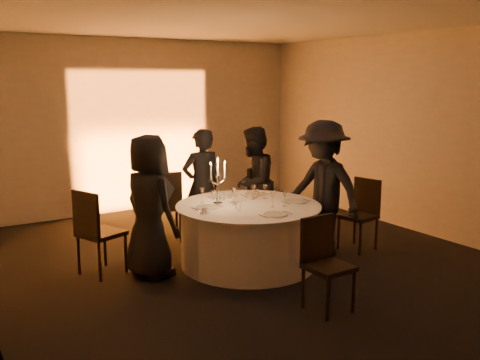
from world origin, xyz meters
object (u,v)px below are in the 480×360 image
chair_left (95,228)px  chair_right (362,210)px  guest_back_left (202,186)px  candelabra (218,188)px  guest_left (149,206)px  guest_back_right (253,182)px  chair_front (324,258)px  coffee_cup (205,210)px  guest_right (323,189)px  banquet_table (248,235)px  chair_back_left (165,202)px  chair_back_right (248,195)px

chair_left → chair_right: size_ratio=1.08×
guest_back_left → candelabra: (-0.27, -0.96, 0.16)m
guest_left → guest_back_right: (1.91, 0.72, -0.03)m
candelabra → guest_left: bearing=177.0°
chair_front → coffee_cup: 1.57m
chair_left → guest_right: bearing=-127.2°
chair_right → coffee_cup: size_ratio=8.77×
banquet_table → chair_right: size_ratio=1.87×
chair_back_left → chair_front: bearing=115.1°
chair_back_left → chair_right: bearing=158.6°
chair_back_right → chair_right: (0.90, -1.48, -0.03)m
banquet_table → chair_back_right: chair_back_right is taller
chair_left → guest_back_left: guest_back_left is taller
guest_right → banquet_table: bearing=-111.2°
guest_back_left → chair_front: bearing=91.0°
chair_back_right → guest_left: guest_left is taller
chair_right → candelabra: candelabra is taller
guest_left → guest_right: bearing=-115.0°
chair_left → guest_back_right: bearing=-102.2°
banquet_table → chair_front: 1.51m
chair_left → chair_right: bearing=-125.4°
chair_left → guest_back_left: bearing=-92.4°
chair_left → guest_back_right: 2.51m
chair_front → coffee_cup: chair_front is taller
chair_right → banquet_table: bearing=-108.4°
chair_right → coffee_cup: chair_right is taller
chair_right → chair_front: 2.13m
guest_back_left → guest_right: bearing=129.0°
guest_left → guest_right: size_ratio=0.94×
chair_left → coffee_cup: bearing=-143.0°
chair_back_right → candelabra: size_ratio=1.73×
guest_back_left → guest_left: bearing=39.6°
chair_right → candelabra: (-1.98, 0.49, 0.43)m
chair_left → chair_back_left: size_ratio=1.01×
chair_back_left → guest_back_left: size_ratio=0.63×
chair_left → chair_back_left: (1.26, 0.83, -0.01)m
guest_back_right → coffee_cup: guest_back_right is taller
chair_left → banquet_table: bearing=-130.4°
chair_right → guest_back_right: bearing=-152.4°
guest_back_left → guest_back_right: size_ratio=1.00×
chair_right → guest_right: (-0.64, 0.07, 0.35)m
banquet_table → guest_back_left: 1.26m
banquet_table → chair_right: (1.68, -0.26, 0.16)m
guest_back_left → coffee_cup: bearing=65.4°
chair_back_right → guest_back_left: guest_back_left is taller
chair_back_left → guest_right: 2.25m
chair_right → candelabra: bearing=-113.5°
guest_left → chair_right: bearing=-113.6°
guest_back_right → chair_back_right: bearing=-140.0°
guest_left → candelabra: guest_left is taller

